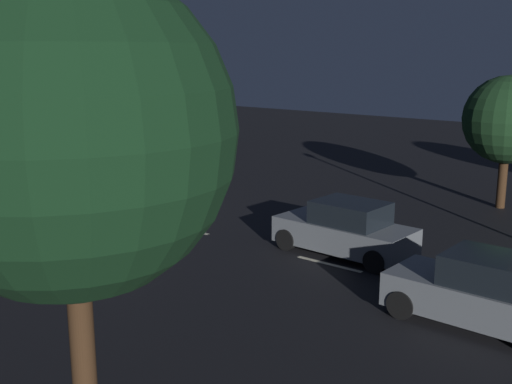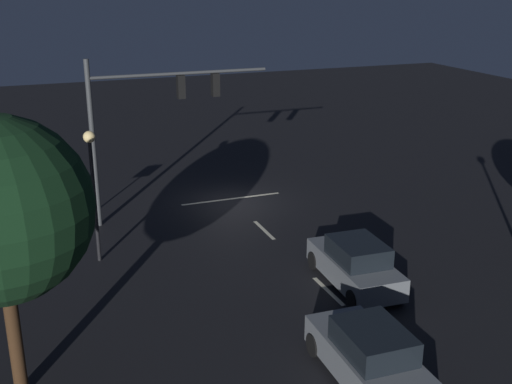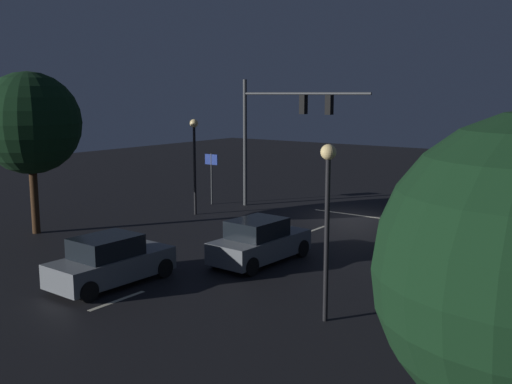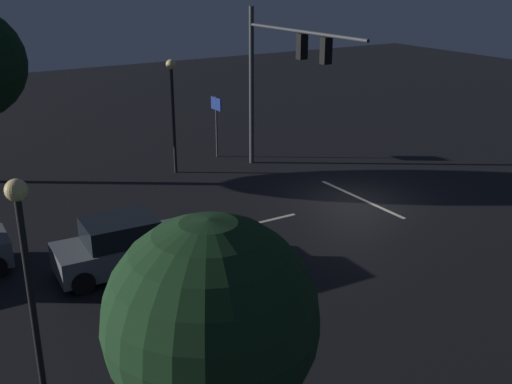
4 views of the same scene
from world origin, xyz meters
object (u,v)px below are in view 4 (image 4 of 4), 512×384
route_sign (216,114)px  street_lamp_right_kerb (172,95)px  street_lamp_left_kerb (25,253)px  traffic_signal_assembly (282,64)px  car_approaching (126,246)px  tree_left_near (211,321)px

route_sign → street_lamp_right_kerb: bearing=113.7°
street_lamp_left_kerb → traffic_signal_assembly: bearing=-51.5°
car_approaching → street_lamp_right_kerb: bearing=-33.3°
tree_left_near → traffic_signal_assembly: bearing=-37.2°
traffic_signal_assembly → car_approaching: bearing=119.6°
car_approaching → street_lamp_right_kerb: (8.09, -5.32, 2.75)m
tree_left_near → street_lamp_left_kerb: bearing=25.4°
tree_left_near → route_sign: bearing=-28.2°
street_lamp_left_kerb → tree_left_near: bearing=-154.6°
street_lamp_left_kerb → street_lamp_right_kerb: (13.07, -9.02, 0.02)m
street_lamp_right_kerb → traffic_signal_assembly: bearing=-128.4°
traffic_signal_assembly → tree_left_near: (-14.22, 10.79, -1.41)m
car_approaching → traffic_signal_assembly: bearing=-60.4°
street_lamp_left_kerb → street_lamp_right_kerb: street_lamp_right_kerb is taller
traffic_signal_assembly → route_sign: (4.17, 0.94, -2.79)m
street_lamp_right_kerb → route_sign: (1.22, -2.78, -1.41)m
traffic_signal_assembly → tree_left_near: bearing=142.8°
route_sign → tree_left_near: 20.90m
car_approaching → street_lamp_left_kerb: street_lamp_left_kerb is taller
route_sign → street_lamp_left_kerb: bearing=140.5°
street_lamp_left_kerb → street_lamp_right_kerb: size_ratio=0.99×
street_lamp_left_kerb → street_lamp_right_kerb: bearing=-34.6°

